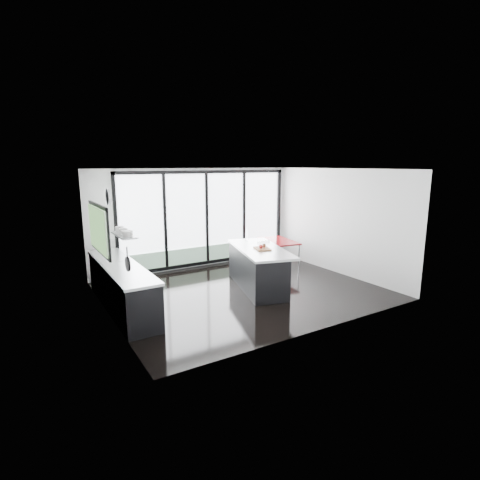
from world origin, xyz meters
TOP-DOWN VIEW (x-y plane):
  - floor at (0.00, 0.00)m, footprint 6.00×5.00m
  - ceiling at (0.00, 0.00)m, footprint 6.00×5.00m
  - wall_back at (0.27, 2.47)m, footprint 6.00×0.09m
  - wall_front at (0.00, -2.50)m, footprint 6.00×0.00m
  - wall_left at (-2.97, 0.27)m, footprint 0.26×5.00m
  - wall_right at (3.00, 0.00)m, footprint 0.00×5.00m
  - counter_cabinets at (-2.67, 0.40)m, footprint 0.69×3.24m
  - island at (0.41, 0.04)m, footprint 1.62×2.56m
  - bar_stool_near at (0.66, -0.48)m, footprint 0.45×0.45m
  - bar_stool_far at (0.88, 0.28)m, footprint 0.50×0.50m
  - red_table at (2.12, 1.46)m, footprint 0.99×1.47m

SIDE VIEW (x-z plane):
  - floor at x=0.00m, z-range 0.00..0.00m
  - bar_stool_near at x=0.66m, z-range 0.00..0.69m
  - red_table at x=2.12m, z-range 0.00..0.73m
  - bar_stool_far at x=0.88m, z-range 0.00..0.78m
  - counter_cabinets at x=-2.67m, z-range -0.22..1.14m
  - island at x=0.41m, z-range -0.14..1.12m
  - wall_back at x=0.27m, z-range -0.13..2.67m
  - wall_front at x=0.00m, z-range 0.00..2.80m
  - wall_right at x=3.00m, z-range 0.00..2.80m
  - wall_left at x=-2.97m, z-range 0.16..2.96m
  - ceiling at x=0.00m, z-range 2.80..2.80m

